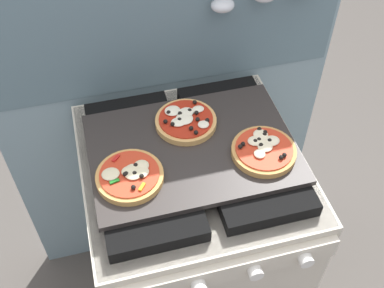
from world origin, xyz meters
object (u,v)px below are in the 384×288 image
at_px(stove, 192,240).
at_px(pizza_right, 263,150).
at_px(pizza_left, 130,175).
at_px(baking_tray, 192,149).
at_px(pizza_center, 186,120).

relative_size(stove, pizza_right, 5.35).
height_order(pizza_left, pizza_right, same).
xyz_separation_m(stove, baking_tray, (0.00, 0.00, 0.46)).
bearing_deg(pizza_right, stove, 158.74).
height_order(stove, pizza_left, pizza_left).
relative_size(stove, baking_tray, 1.67).
xyz_separation_m(pizza_left, pizza_center, (0.18, 0.15, 0.00)).
bearing_deg(pizza_left, stove, 20.11).
xyz_separation_m(pizza_left, pizza_right, (0.35, -0.00, -0.00)).
relative_size(stove, pizza_center, 5.35).
bearing_deg(stove, pizza_center, 86.91).
distance_m(baking_tray, pizza_left, 0.19).
bearing_deg(pizza_center, pizza_right, -42.63).
height_order(baking_tray, pizza_right, pizza_right).
bearing_deg(baking_tray, stove, -90.00).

